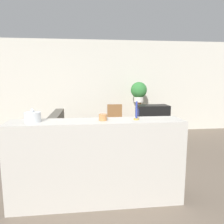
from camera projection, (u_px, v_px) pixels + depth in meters
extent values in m
plane|color=#756656|center=(96.00, 188.00, 3.26)|extent=(14.00, 14.00, 0.00)
cube|color=beige|center=(90.00, 87.00, 6.42)|extent=(9.00, 0.06, 2.70)
cube|color=#605B51|center=(71.00, 144.00, 4.68)|extent=(0.85, 2.08, 0.42)
cube|color=#605B51|center=(55.00, 125.00, 4.58)|extent=(0.20, 2.08, 0.42)
cube|color=#605B51|center=(67.00, 156.00, 3.72)|extent=(0.85, 0.16, 0.59)
cube|color=#605B51|center=(73.00, 130.00, 5.61)|extent=(0.85, 0.16, 0.59)
cube|color=olive|center=(152.00, 137.00, 5.10)|extent=(0.82, 0.49, 0.49)
cube|color=black|center=(152.00, 116.00, 5.02)|extent=(0.71, 0.40, 0.52)
cube|color=navy|center=(137.00, 117.00, 4.98)|extent=(0.02, 0.33, 0.40)
cube|color=olive|center=(116.00, 123.00, 5.67)|extent=(0.44, 0.44, 0.04)
cube|color=olive|center=(115.00, 113.00, 5.83)|extent=(0.40, 0.04, 0.46)
cylinder|color=olive|center=(109.00, 134.00, 5.50)|extent=(0.04, 0.04, 0.43)
cylinder|color=olive|center=(124.00, 134.00, 5.55)|extent=(0.04, 0.04, 0.43)
cylinder|color=olive|center=(108.00, 131.00, 5.87)|extent=(0.04, 0.04, 0.43)
cylinder|color=olive|center=(122.00, 130.00, 5.92)|extent=(0.04, 0.04, 0.43)
cylinder|color=olive|center=(138.00, 118.00, 6.24)|extent=(0.15, 0.15, 0.95)
cylinder|color=white|center=(139.00, 99.00, 6.15)|extent=(0.27, 0.27, 0.15)
sphere|color=#38843D|center=(139.00, 90.00, 6.11)|extent=(0.45, 0.45, 0.45)
cube|color=beige|center=(97.00, 162.00, 2.82)|extent=(2.21, 0.44, 1.09)
cylinder|color=silver|center=(33.00, 117.00, 2.64)|extent=(0.20, 0.20, 0.12)
sphere|color=silver|center=(32.00, 110.00, 2.62)|extent=(0.04, 0.04, 0.04)
cylinder|color=#C6844C|center=(103.00, 117.00, 2.74)|extent=(0.10, 0.10, 0.08)
cylinder|color=#B7933D|center=(136.00, 119.00, 2.79)|extent=(0.07, 0.07, 0.02)
cylinder|color=#2D3D9E|center=(136.00, 110.00, 2.77)|extent=(0.02, 0.02, 0.22)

